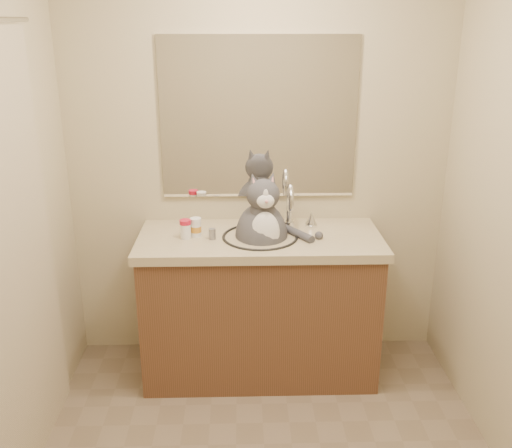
{
  "coord_description": "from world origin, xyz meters",
  "views": [
    {
      "loc": [
        -0.1,
        -1.97,
        1.96
      ],
      "look_at": [
        -0.03,
        0.65,
        1.03
      ],
      "focal_mm": 40.0,
      "sensor_mm": 36.0,
      "label": 1
    }
  ],
  "objects_px": {
    "pill_bottle_redcap": "(185,229)",
    "grey_canister": "(212,234)",
    "cat": "(262,232)",
    "pill_bottle_orange": "(196,227)"
  },
  "relations": [
    {
      "from": "cat",
      "to": "pill_bottle_orange",
      "type": "bearing_deg",
      "value": 168.73
    },
    {
      "from": "pill_bottle_orange",
      "to": "cat",
      "type": "bearing_deg",
      "value": -2.85
    },
    {
      "from": "pill_bottle_redcap",
      "to": "pill_bottle_orange",
      "type": "xyz_separation_m",
      "value": [
        0.05,
        0.03,
        -0.0
      ]
    },
    {
      "from": "pill_bottle_redcap",
      "to": "grey_canister",
      "type": "bearing_deg",
      "value": -6.95
    },
    {
      "from": "grey_canister",
      "to": "pill_bottle_orange",
      "type": "bearing_deg",
      "value": 150.75
    },
    {
      "from": "cat",
      "to": "pill_bottle_redcap",
      "type": "distance_m",
      "value": 0.42
    },
    {
      "from": "pill_bottle_redcap",
      "to": "pill_bottle_orange",
      "type": "distance_m",
      "value": 0.06
    },
    {
      "from": "pill_bottle_orange",
      "to": "grey_canister",
      "type": "relative_size",
      "value": 1.72
    },
    {
      "from": "cat",
      "to": "grey_canister",
      "type": "xyz_separation_m",
      "value": [
        -0.27,
        -0.03,
        0.0
      ]
    },
    {
      "from": "cat",
      "to": "pill_bottle_orange",
      "type": "xyz_separation_m",
      "value": [
        -0.36,
        0.02,
        0.02
      ]
    }
  ]
}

